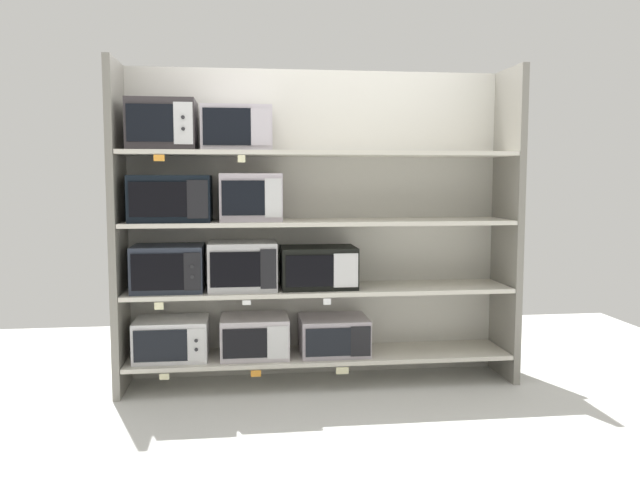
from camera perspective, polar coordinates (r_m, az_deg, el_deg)
ground at (r=3.82m, az=1.91°, el=-17.35°), size 6.72×6.00×0.02m
back_panel at (r=4.78m, az=-0.38°, el=1.42°), size 2.92×0.04×2.27m
upright_left at (r=4.57m, az=-17.59°, el=0.97°), size 0.05×0.48×2.27m
upright_right at (r=4.89m, az=16.40°, el=1.29°), size 0.05×0.48×2.27m
shelf_0 at (r=4.69m, az=0.00°, el=-10.26°), size 2.72×0.48×0.03m
microwave_0 at (r=4.64m, az=-13.12°, el=-8.60°), size 0.50×0.38×0.28m
microwave_1 at (r=4.61m, az=-5.87°, el=-8.54°), size 0.48×0.40×0.28m
microwave_2 at (r=4.66m, az=1.22°, el=-8.50°), size 0.49×0.40×0.26m
price_tag_0 at (r=4.47m, az=-13.74°, el=-11.79°), size 0.06×0.00×0.04m
price_tag_1 at (r=4.44m, az=-5.75°, el=-11.79°), size 0.07×0.00×0.04m
price_tag_2 at (r=4.49m, az=2.02°, el=-11.59°), size 0.09×0.00×0.05m
shelf_1 at (r=4.58m, az=0.00°, el=-4.44°), size 2.72×0.48×0.03m
microwave_3 at (r=4.55m, az=-13.39°, el=-2.45°), size 0.48×0.40×0.32m
microwave_4 at (r=4.52m, az=-6.93°, el=-2.27°), size 0.47×0.41×0.34m
microwave_5 at (r=4.55m, az=-0.16°, el=-2.44°), size 0.53×0.37×0.29m
price_tag_3 at (r=4.35m, az=-14.20°, el=-5.74°), size 0.06×0.00×0.05m
price_tag_4 at (r=4.31m, az=-6.57°, el=-5.58°), size 0.06×0.00×0.03m
price_tag_5 at (r=4.35m, az=0.64°, el=-5.53°), size 0.05×0.00×0.04m
shelf_2 at (r=4.52m, az=0.00°, el=1.59°), size 2.72×0.48×0.03m
microwave_6 at (r=4.50m, az=-13.15°, el=3.64°), size 0.54×0.43×0.32m
microwave_7 at (r=4.48m, az=-6.21°, el=3.82°), size 0.43×0.36×0.33m
shelf_3 at (r=4.52m, az=0.00°, el=7.72°), size 2.72×0.48×0.03m
microwave_8 at (r=4.52m, az=-13.88°, el=9.91°), size 0.45×0.42×0.34m
microwave_9 at (r=4.49m, az=-7.47°, el=9.82°), size 0.48×0.38×0.30m
price_tag_6 at (r=4.27m, az=-14.19°, el=7.13°), size 0.07×0.00×0.04m
price_tag_7 at (r=4.24m, az=-7.03°, el=7.22°), size 0.05×0.00×0.05m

